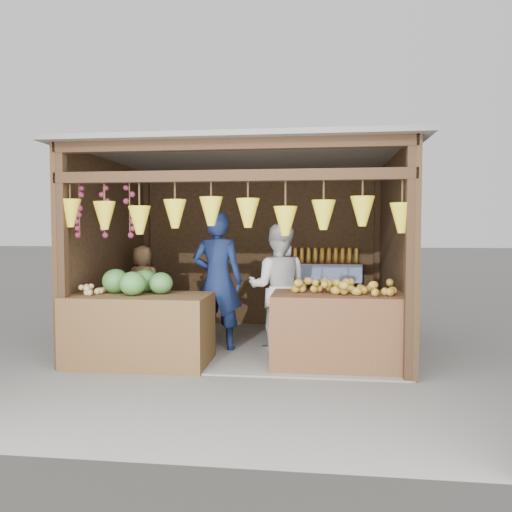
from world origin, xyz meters
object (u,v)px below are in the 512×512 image
at_px(counter_left, 140,329).
at_px(vendor_seated, 143,284).
at_px(counter_right, 340,330).
at_px(woman_standing, 278,288).
at_px(man_standing, 218,281).

height_order(counter_left, vendor_seated, vendor_seated).
relative_size(counter_left, vendor_seated, 1.50).
distance_m(counter_right, woman_standing, 1.13).
distance_m(counter_left, counter_right, 2.38).
height_order(counter_left, woman_standing, woman_standing).
bearing_deg(man_standing, counter_right, 161.59).
relative_size(counter_left, woman_standing, 0.99).
relative_size(man_standing, vendor_seated, 1.68).
relative_size(man_standing, woman_standing, 1.10).
height_order(counter_left, man_standing, man_standing).
xyz_separation_m(counter_left, vendor_seated, (-0.40, 1.27, 0.41)).
bearing_deg(man_standing, vendor_seated, -17.33).
xyz_separation_m(counter_right, vendor_seated, (-2.78, 1.10, 0.39)).
bearing_deg(counter_right, woman_standing, 138.15).
xyz_separation_m(counter_left, woman_standing, (1.60, 0.87, 0.43)).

